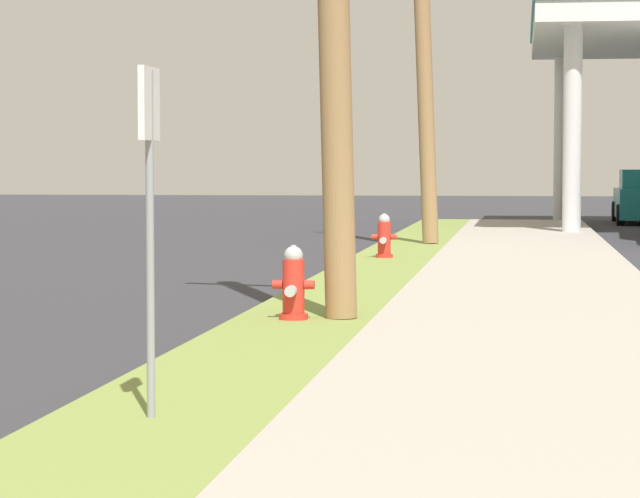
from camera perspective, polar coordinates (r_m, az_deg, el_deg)
fire_hydrant_second at (r=14.08m, az=-1.08°, el=-1.55°), size 0.42×0.38×0.74m
fire_hydrant_third at (r=23.75m, az=2.61°, el=0.43°), size 0.42×0.37×0.74m
street_sign_post at (r=8.56m, az=-6.90°, el=3.27°), size 0.05×0.36×2.12m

